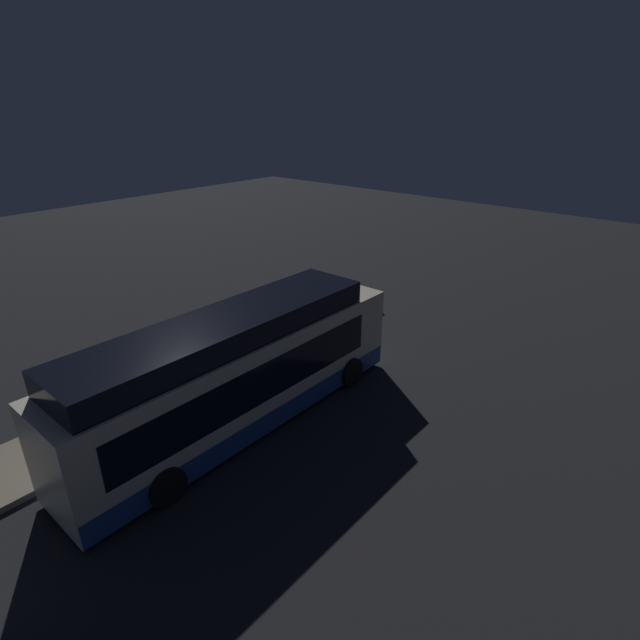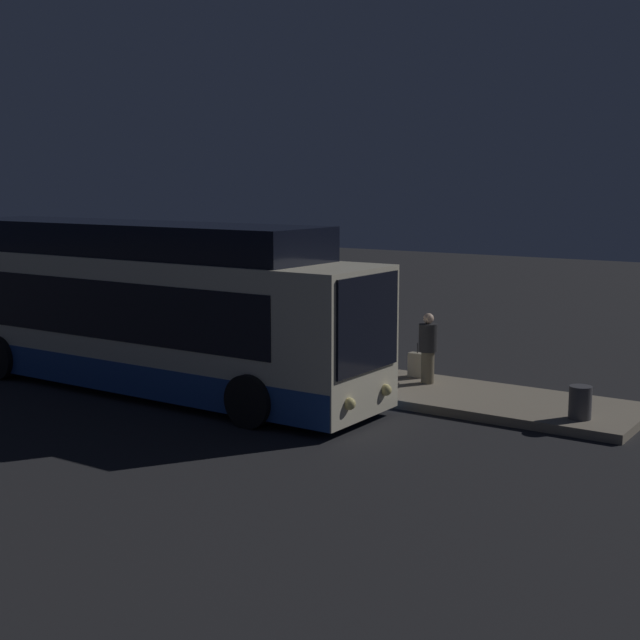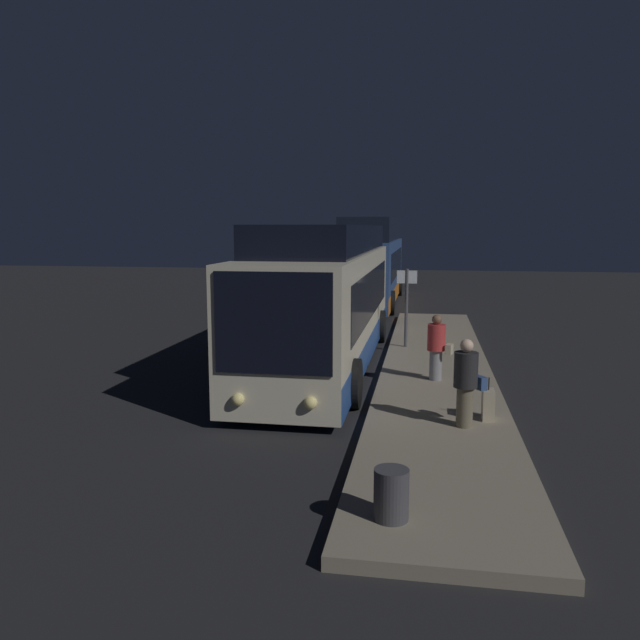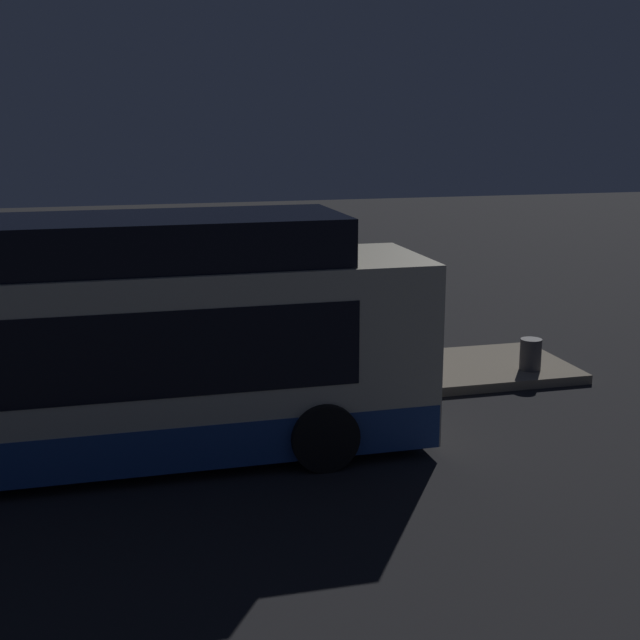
{
  "view_description": "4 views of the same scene",
  "coord_description": "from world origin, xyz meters",
  "px_view_note": "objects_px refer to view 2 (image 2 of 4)",
  "views": [
    {
      "loc": [
        -9.15,
        -10.77,
        9.63
      ],
      "look_at": [
        4.03,
        0.57,
        1.93
      ],
      "focal_mm": 28.0,
      "sensor_mm": 36.0,
      "label": 1
    },
    {
      "loc": [
        14.23,
        -14.5,
        4.77
      ],
      "look_at": [
        4.03,
        0.57,
        1.93
      ],
      "focal_mm": 50.0,
      "sensor_mm": 36.0,
      "label": 2
    },
    {
      "loc": [
        16.34,
        2.67,
        3.79
      ],
      "look_at": [
        4.03,
        0.57,
        1.93
      ],
      "focal_mm": 35.0,
      "sensor_mm": 36.0,
      "label": 3
    },
    {
      "loc": [
        0.28,
        -13.67,
        5.39
      ],
      "look_at": [
        4.03,
        0.57,
        1.93
      ],
      "focal_mm": 50.0,
      "sensor_mm": 36.0,
      "label": 4
    }
  ],
  "objects_px": {
    "passenger_waiting": "(428,346)",
    "passenger_boarding": "(292,336)",
    "sign_post": "(147,302)",
    "trash_bin": "(580,402)",
    "bus_lead": "(141,314)",
    "suitcase": "(417,365)"
  },
  "relations": [
    {
      "from": "passenger_waiting",
      "to": "passenger_boarding",
      "type": "bearing_deg",
      "value": 155.67
    },
    {
      "from": "sign_post",
      "to": "trash_bin",
      "type": "relative_size",
      "value": 3.65
    },
    {
      "from": "passenger_boarding",
      "to": "passenger_waiting",
      "type": "relative_size",
      "value": 0.97
    },
    {
      "from": "passenger_boarding",
      "to": "passenger_waiting",
      "type": "bearing_deg",
      "value": 22.97
    },
    {
      "from": "bus_lead",
      "to": "trash_bin",
      "type": "bearing_deg",
      "value": 13.82
    },
    {
      "from": "bus_lead",
      "to": "suitcase",
      "type": "relative_size",
      "value": 14.92
    },
    {
      "from": "passenger_waiting",
      "to": "trash_bin",
      "type": "relative_size",
      "value": 2.5
    },
    {
      "from": "passenger_waiting",
      "to": "sign_post",
      "type": "relative_size",
      "value": 0.68
    },
    {
      "from": "bus_lead",
      "to": "trash_bin",
      "type": "xyz_separation_m",
      "value": [
        9.52,
        2.34,
        -1.25
      ]
    },
    {
      "from": "suitcase",
      "to": "trash_bin",
      "type": "bearing_deg",
      "value": -19.65
    },
    {
      "from": "trash_bin",
      "to": "suitcase",
      "type": "bearing_deg",
      "value": 160.35
    },
    {
      "from": "passenger_waiting",
      "to": "trash_bin",
      "type": "bearing_deg",
      "value": -48.09
    },
    {
      "from": "sign_post",
      "to": "bus_lead",
      "type": "bearing_deg",
      "value": -47.54
    },
    {
      "from": "sign_post",
      "to": "trash_bin",
      "type": "height_order",
      "value": "sign_post"
    },
    {
      "from": "bus_lead",
      "to": "passenger_boarding",
      "type": "height_order",
      "value": "bus_lead"
    },
    {
      "from": "sign_post",
      "to": "trash_bin",
      "type": "bearing_deg",
      "value": 1.03
    },
    {
      "from": "suitcase",
      "to": "sign_post",
      "type": "height_order",
      "value": "sign_post"
    },
    {
      "from": "passenger_boarding",
      "to": "bus_lead",
      "type": "bearing_deg",
      "value": -110.32
    },
    {
      "from": "suitcase",
      "to": "trash_bin",
      "type": "distance_m",
      "value": 4.68
    },
    {
      "from": "passenger_waiting",
      "to": "suitcase",
      "type": "bearing_deg",
      "value": 106.16
    },
    {
      "from": "passenger_waiting",
      "to": "suitcase",
      "type": "distance_m",
      "value": 0.89
    },
    {
      "from": "passenger_boarding",
      "to": "passenger_waiting",
      "type": "height_order",
      "value": "passenger_waiting"
    }
  ]
}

